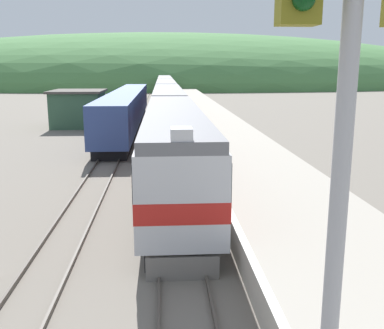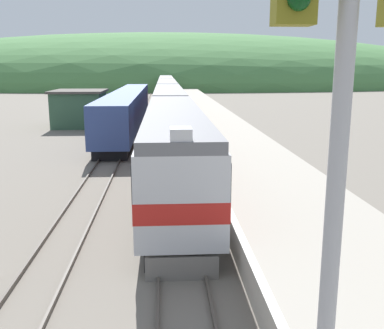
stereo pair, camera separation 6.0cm
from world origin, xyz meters
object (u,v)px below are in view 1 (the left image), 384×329
object	(u,v)px
express_train_lead_car	(174,148)
carriage_second	(168,108)
carriage_fifth	(164,83)
carriage_third	(166,94)
carriage_fourth	(165,87)
signal_mast_main	(345,126)
siding_train	(127,109)

from	to	relation	value
express_train_lead_car	carriage_second	size ratio (longest dim) A/B	0.92
express_train_lead_car	carriage_second	xyz separation A→B (m)	(0.00, 22.28, -0.01)
express_train_lead_car	carriage_fifth	bearing A→B (deg)	90.00
express_train_lead_car	carriage_third	xyz separation A→B (m)	(0.00, 45.22, -0.01)
express_train_lead_car	carriage_fifth	xyz separation A→B (m)	(0.00, 91.11, -0.01)
carriage_second	carriage_fourth	bearing A→B (deg)	90.00
express_train_lead_car	signal_mast_main	bearing A→B (deg)	-85.71
carriage_third	signal_mast_main	distance (m)	63.25
express_train_lead_car	carriage_fourth	distance (m)	68.16
express_train_lead_car	carriage_third	world-z (taller)	express_train_lead_car
express_train_lead_car	carriage_fourth	xyz separation A→B (m)	(0.00, 68.16, -0.01)
siding_train	signal_mast_main	distance (m)	44.16
carriage_third	siding_train	bearing A→B (deg)	-102.35
carriage_fourth	siding_train	distance (m)	42.67
carriage_fifth	signal_mast_main	size ratio (longest dim) A/B	2.51
express_train_lead_car	carriage_second	distance (m)	22.28
carriage_third	signal_mast_main	xyz separation A→B (m)	(1.34, -63.14, 3.45)
carriage_fifth	carriage_third	bearing A→B (deg)	-90.00
carriage_second	carriage_fifth	size ratio (longest dim) A/B	1.00
carriage_fourth	carriage_fifth	size ratio (longest dim) A/B	1.00
express_train_lead_car	carriage_third	bearing A→B (deg)	90.00
carriage_fourth	carriage_fifth	xyz separation A→B (m)	(0.00, 22.94, 0.00)
carriage_fifth	express_train_lead_car	bearing A→B (deg)	-90.00
carriage_fifth	siding_train	xyz separation A→B (m)	(-4.27, -65.39, -0.34)
siding_train	signal_mast_main	size ratio (longest dim) A/B	4.20
carriage_third	carriage_fourth	bearing A→B (deg)	90.00
express_train_lead_car	signal_mast_main	xyz separation A→B (m)	(1.34, -17.92, 3.44)
carriage_third	siding_train	xyz separation A→B (m)	(-4.27, -19.51, -0.34)
carriage_second	carriage_third	bearing A→B (deg)	90.00
carriage_third	carriage_fourth	distance (m)	22.94
carriage_second	carriage_fifth	xyz separation A→B (m)	(0.00, 68.82, 0.00)
carriage_fifth	signal_mast_main	distance (m)	109.09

